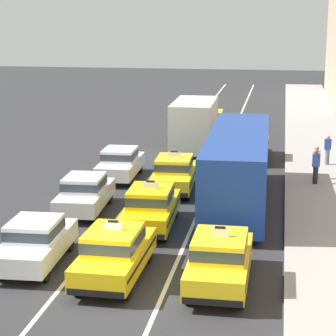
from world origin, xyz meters
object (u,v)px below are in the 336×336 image
box_truck_center_fourth (196,125)px  taxi_right_nearest (220,259)px  sedan_left_second (85,192)px  sedan_left_third (120,163)px  pedestrian_mid_block (328,150)px  bus_right_second (238,165)px  pedestrian_by_storefront (316,162)px  pedestrian_far_corner (316,166)px  taxi_center_nearest (114,252)px  sedan_left_nearest (36,241)px  taxi_center_second (151,207)px  taxi_center_third (174,173)px  taxi_right_third (252,144)px  taxi_center_fifth (211,122)px

box_truck_center_fourth → taxi_right_nearest: bearing=-80.4°
sedan_left_second → sedan_left_third: (0.12, 5.86, 0.00)m
pedestrian_mid_block → bus_right_second: bearing=-117.6°
sedan_left_third → pedestrian_by_storefront: bearing=6.4°
pedestrian_far_corner → sedan_left_second: bearing=-148.7°
taxi_center_nearest → pedestrian_mid_block: 18.82m
pedestrian_far_corner → sedan_left_nearest: bearing=-128.5°
sedan_left_nearest → bus_right_second: (6.16, 8.28, 0.97)m
sedan_left_nearest → box_truck_center_fourth: bearing=81.0°
sedan_left_second → sedan_left_third: bearing=88.8°
sedan_left_nearest → pedestrian_far_corner: bearing=51.5°
sedan_left_third → pedestrian_by_storefront: pedestrian_by_storefront is taller
sedan_left_second → taxi_center_nearest: (3.01, -6.91, 0.03)m
sedan_left_third → taxi_center_second: bearing=-68.0°
taxi_center_second → taxi_right_nearest: same height
sedan_left_nearest → pedestrian_far_corner: pedestrian_far_corner is taller
sedan_left_second → pedestrian_far_corner: size_ratio=2.61×
taxi_center_third → box_truck_center_fourth: size_ratio=0.66×
taxi_center_third → taxi_center_second: bearing=-90.2°
taxi_center_nearest → box_truck_center_fourth: box_truck_center_fourth is taller
sedan_left_second → taxi_right_nearest: size_ratio=0.96×
bus_right_second → pedestrian_by_storefront: bearing=53.8°
sedan_left_third → taxi_right_nearest: taxi_right_nearest is taller
taxi_center_second → taxi_center_third: 5.70m
box_truck_center_fourth → pedestrian_mid_block: 7.83m
box_truck_center_fourth → pedestrian_by_storefront: box_truck_center_fourth is taller
taxi_right_third → pedestrian_far_corner: (3.35, -5.69, 0.12)m
sedan_left_third → pedestrian_by_storefront: 9.80m
taxi_center_fifth → bus_right_second: size_ratio=0.41×
sedan_left_nearest → taxi_center_nearest: size_ratio=0.95×
sedan_left_second → taxi_center_second: (3.18, -1.73, 0.03)m
taxi_center_second → box_truck_center_fourth: box_truck_center_fourth is taller
pedestrian_far_corner → taxi_center_fifth: bearing=116.4°
taxi_center_third → bus_right_second: size_ratio=0.41×
pedestrian_by_storefront → taxi_center_third: bearing=-155.8°
sedan_left_second → box_truck_center_fourth: box_truck_center_fourth is taller
taxi_center_nearest → taxi_center_third: bearing=89.0°
sedan_left_second → pedestrian_by_storefront: bearing=35.2°
taxi_right_nearest → sedan_left_second: bearing=132.5°
sedan_left_second → taxi_right_third: taxi_right_third is taller
sedan_left_second → taxi_right_nearest: 9.42m
taxi_center_third → taxi_center_fifth: (0.09, 15.08, 0.00)m
taxi_center_nearest → taxi_center_fifth: bearing=89.4°
bus_right_second → taxi_right_third: size_ratio=2.46×
bus_right_second → taxi_right_third: (0.15, 9.56, -0.94)m
taxi_center_second → sedan_left_nearest: bearing=-124.4°
taxi_center_third → taxi_right_third: size_ratio=1.01×
box_truck_center_fourth → pedestrian_far_corner: bearing=-44.2°
taxi_center_fifth → pedestrian_by_storefront: bearing=-61.5°
sedan_left_third → box_truck_center_fourth: size_ratio=0.62×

